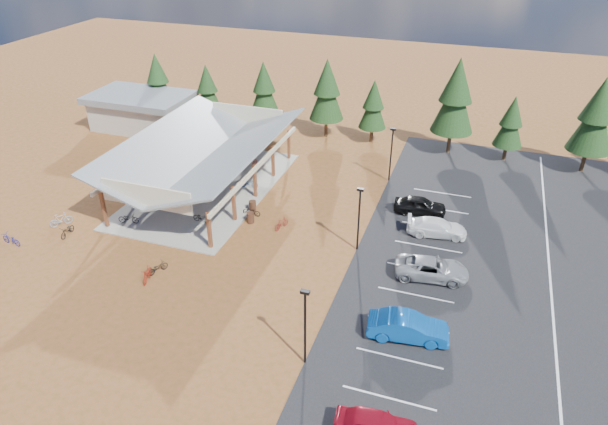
{
  "coord_description": "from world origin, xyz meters",
  "views": [
    {
      "loc": [
        12.16,
        -30.96,
        22.86
      ],
      "look_at": [
        0.77,
        2.12,
        2.31
      ],
      "focal_mm": 32.0,
      "sensor_mm": 36.0,
      "label": 1
    }
  ],
  "objects_px": {
    "bike_2": "(200,181)",
    "car_3": "(437,227)",
    "lamp_post_1": "(359,215)",
    "bike_5": "(213,189)",
    "car_4": "(420,205)",
    "bike_12": "(158,267)",
    "trash_bin_0": "(250,218)",
    "bike_7": "(249,159)",
    "bike_0": "(128,218)",
    "car_0": "(376,425)",
    "outbuilding": "(141,110)",
    "lamp_post_2": "(391,151)",
    "bike_9": "(61,220)",
    "bike_8": "(67,231)",
    "bike_10": "(11,239)",
    "bike_3": "(224,153)",
    "bike_16": "(251,211)",
    "car_1": "(408,327)",
    "bike_4": "(202,218)",
    "bike_1": "(185,185)",
    "bike_15": "(282,223)",
    "bike_6": "(249,183)",
    "bike_pavilion": "(205,150)",
    "trash_bin_1": "(253,206)",
    "lamp_post_0": "(305,322)",
    "car_2": "(432,268)",
    "bike_11": "(147,274)"
  },
  "relations": [
    {
      "from": "bike_5",
      "to": "bike_16",
      "type": "distance_m",
      "value": 5.07
    },
    {
      "from": "bike_4",
      "to": "bike_10",
      "type": "height_order",
      "value": "bike_4"
    },
    {
      "from": "lamp_post_1",
      "to": "bike_5",
      "type": "bearing_deg",
      "value": 163.65
    },
    {
      "from": "bike_10",
      "to": "car_3",
      "type": "height_order",
      "value": "car_3"
    },
    {
      "from": "bike_6",
      "to": "bike_0",
      "type": "bearing_deg",
      "value": 132.95
    },
    {
      "from": "bike_7",
      "to": "bike_2",
      "type": "bearing_deg",
      "value": 163.19
    },
    {
      "from": "bike_7",
      "to": "bike_15",
      "type": "xyz_separation_m",
      "value": [
        7.24,
        -9.98,
        -0.16
      ]
    },
    {
      "from": "bike_6",
      "to": "bike_9",
      "type": "relative_size",
      "value": 0.92
    },
    {
      "from": "bike_9",
      "to": "car_3",
      "type": "height_order",
      "value": "car_3"
    },
    {
      "from": "bike_11",
      "to": "car_3",
      "type": "height_order",
      "value": "car_3"
    },
    {
      "from": "bike_10",
      "to": "car_1",
      "type": "height_order",
      "value": "car_1"
    },
    {
      "from": "lamp_post_0",
      "to": "lamp_post_1",
      "type": "bearing_deg",
      "value": 90.0
    },
    {
      "from": "lamp_post_2",
      "to": "bike_9",
      "type": "relative_size",
      "value": 2.85
    },
    {
      "from": "bike_6",
      "to": "car_4",
      "type": "bearing_deg",
      "value": -97.93
    },
    {
      "from": "bike_12",
      "to": "car_4",
      "type": "xyz_separation_m",
      "value": [
        16.07,
        14.19,
        0.35
      ]
    },
    {
      "from": "trash_bin_1",
      "to": "bike_5",
      "type": "bearing_deg",
      "value": 162.4
    },
    {
      "from": "bike_pavilion",
      "to": "bike_9",
      "type": "bearing_deg",
      "value": -131.0
    },
    {
      "from": "bike_2",
      "to": "bike_8",
      "type": "relative_size",
      "value": 0.96
    },
    {
      "from": "outbuilding",
      "to": "bike_5",
      "type": "distance_m",
      "value": 19.17
    },
    {
      "from": "bike_2",
      "to": "car_3",
      "type": "relative_size",
      "value": 0.35
    },
    {
      "from": "bike_2",
      "to": "car_4",
      "type": "relative_size",
      "value": 0.38
    },
    {
      "from": "bike_16",
      "to": "car_1",
      "type": "height_order",
      "value": "car_1"
    },
    {
      "from": "car_0",
      "to": "bike_7",
      "type": "bearing_deg",
      "value": 28.89
    },
    {
      "from": "trash_bin_1",
      "to": "bike_3",
      "type": "xyz_separation_m",
      "value": [
        -6.97,
        8.87,
        0.09
      ]
    },
    {
      "from": "bike_8",
      "to": "car_3",
      "type": "bearing_deg",
      "value": 12.39
    },
    {
      "from": "bike_3",
      "to": "car_4",
      "type": "xyz_separation_m",
      "value": [
        20.24,
        -4.75,
        0.22
      ]
    },
    {
      "from": "lamp_post_2",
      "to": "bike_4",
      "type": "bearing_deg",
      "value": -135.42
    },
    {
      "from": "bike_1",
      "to": "car_4",
      "type": "bearing_deg",
      "value": -85.37
    },
    {
      "from": "lamp_post_1",
      "to": "bike_9",
      "type": "xyz_separation_m",
      "value": [
        -23.19,
        -4.43,
        -2.43
      ]
    },
    {
      "from": "bike_8",
      "to": "car_4",
      "type": "height_order",
      "value": "car_4"
    },
    {
      "from": "car_0",
      "to": "outbuilding",
      "type": "bearing_deg",
      "value": 40.96
    },
    {
      "from": "bike_16",
      "to": "trash_bin_0",
      "type": "bearing_deg",
      "value": 19.5
    },
    {
      "from": "bike_0",
      "to": "bike_12",
      "type": "relative_size",
      "value": 1.07
    },
    {
      "from": "outbuilding",
      "to": "bike_15",
      "type": "relative_size",
      "value": 7.09
    },
    {
      "from": "lamp_post_1",
      "to": "bike_8",
      "type": "height_order",
      "value": "lamp_post_1"
    },
    {
      "from": "lamp_post_0",
      "to": "outbuilding",
      "type": "bearing_deg",
      "value": 136.01
    },
    {
      "from": "car_0",
      "to": "bike_2",
      "type": "bearing_deg",
      "value": 38.99
    },
    {
      "from": "car_3",
      "to": "car_4",
      "type": "xyz_separation_m",
      "value": [
        -1.74,
        2.94,
        0.06
      ]
    },
    {
      "from": "bike_0",
      "to": "bike_2",
      "type": "height_order",
      "value": "bike_0"
    },
    {
      "from": "bike_10",
      "to": "car_0",
      "type": "bearing_deg",
      "value": 82.27
    },
    {
      "from": "car_2",
      "to": "trash_bin_0",
      "type": "bearing_deg",
      "value": 72.17
    },
    {
      "from": "bike_10",
      "to": "trash_bin_0",
      "type": "bearing_deg",
      "value": 125.83
    },
    {
      "from": "bike_5",
      "to": "car_0",
      "type": "relative_size",
      "value": 0.39
    },
    {
      "from": "bike_10",
      "to": "car_0",
      "type": "relative_size",
      "value": 0.44
    },
    {
      "from": "bike_16",
      "to": "car_0",
      "type": "relative_size",
      "value": 0.38
    },
    {
      "from": "lamp_post_2",
      "to": "trash_bin_0",
      "type": "bearing_deg",
      "value": -129.43
    },
    {
      "from": "lamp_post_2",
      "to": "bike_7",
      "type": "relative_size",
      "value": 2.94
    },
    {
      "from": "trash_bin_0",
      "to": "bike_7",
      "type": "relative_size",
      "value": 0.51
    },
    {
      "from": "trash_bin_1",
      "to": "bike_9",
      "type": "xyz_separation_m",
      "value": [
        -13.51,
        -7.16,
        0.09
      ]
    },
    {
      "from": "bike_12",
      "to": "bike_6",
      "type": "bearing_deg",
      "value": -68.11
    }
  ]
}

